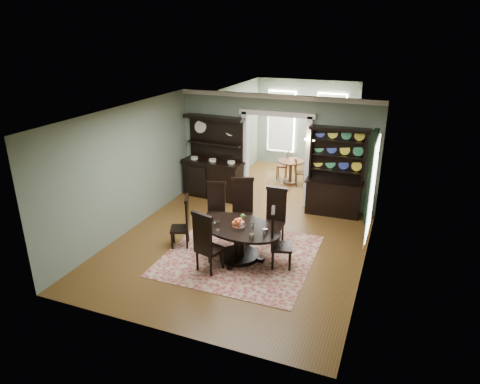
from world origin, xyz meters
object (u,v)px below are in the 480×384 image
at_px(dining_table, 239,236).
at_px(sideboard, 214,169).
at_px(welsh_dresser, 335,184).
at_px(parlor_table, 291,168).

height_order(dining_table, sideboard, sideboard).
xyz_separation_m(dining_table, welsh_dresser, (1.44, 3.10, 0.31)).
bearing_deg(sideboard, welsh_dresser, 4.76).
xyz_separation_m(sideboard, parlor_table, (1.77, 1.88, -0.33)).
relative_size(dining_table, parlor_table, 2.65).
xyz_separation_m(welsh_dresser, parlor_table, (-1.66, 1.85, -0.35)).
bearing_deg(dining_table, parlor_table, 106.13).
distance_m(dining_table, parlor_table, 4.96).
distance_m(dining_table, sideboard, 3.68).
relative_size(sideboard, parlor_table, 2.92).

